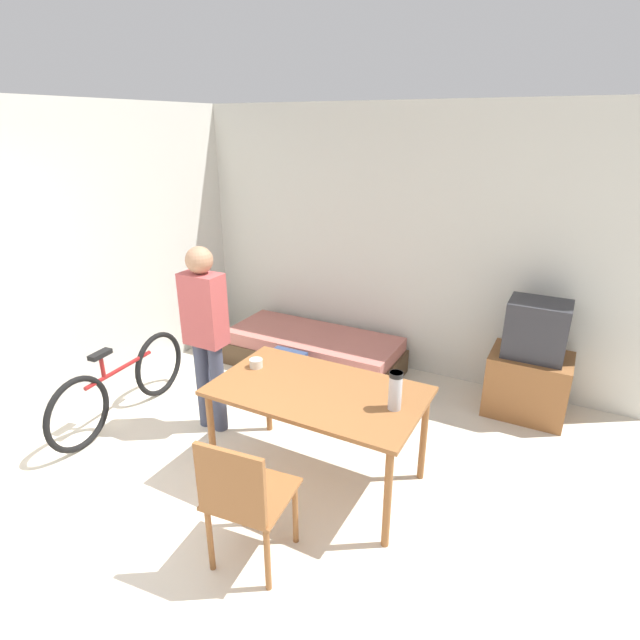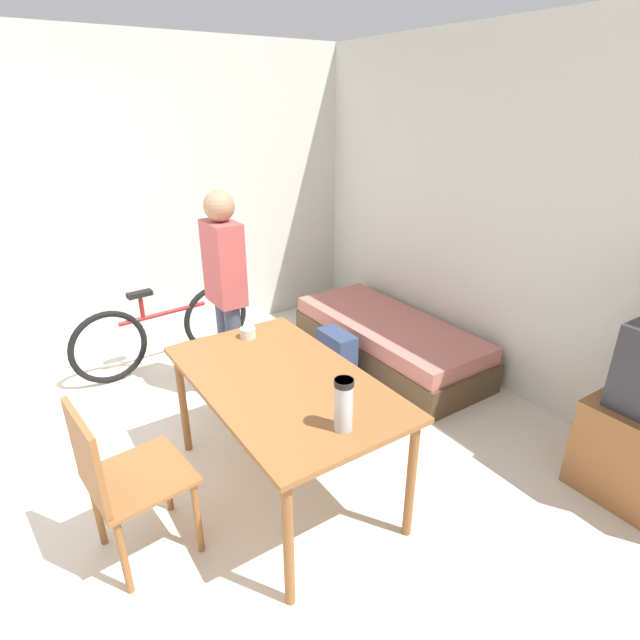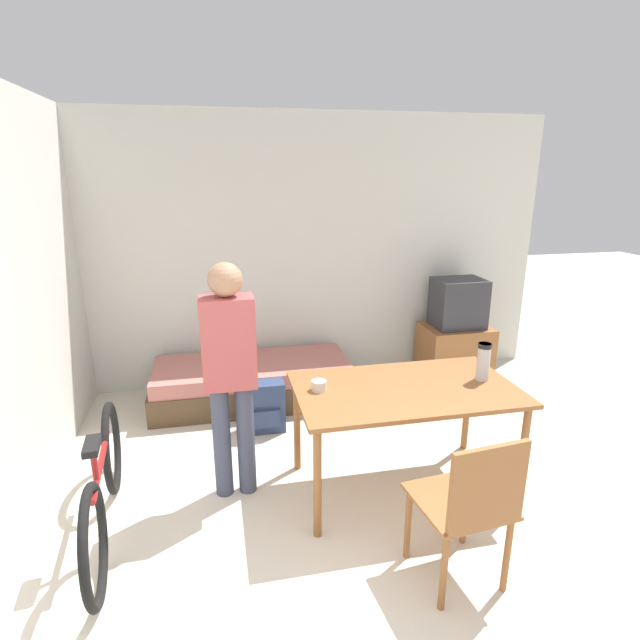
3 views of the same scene
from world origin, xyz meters
TOP-DOWN VIEW (x-y plane):
  - ground_plane at (0.00, 0.00)m, footprint 20.00×20.00m
  - wall_back at (0.00, 3.42)m, footprint 5.16×0.06m
  - wall_left at (-2.11, 1.69)m, footprint 0.06×4.39m
  - daybed at (-0.56, 2.92)m, footprint 1.89×0.79m
  - dining_table at (0.35, 1.32)m, footprint 1.48×0.86m
  - wooden_chair at (0.36, 0.41)m, footprint 0.50×0.50m
  - bicycle at (-1.58, 1.24)m, footprint 0.19×1.61m
  - person_standing at (-0.79, 1.51)m, footprint 0.34×0.22m
  - thermos_flask at (0.91, 1.33)m, footprint 0.09×0.09m
  - mate_bowl at (-0.23, 1.40)m, footprint 0.10×0.10m
  - backpack at (-0.51, 2.31)m, footprint 0.35×0.21m

SIDE VIEW (x-z plane):
  - ground_plane at x=0.00m, z-range 0.00..0.00m
  - daybed at x=-0.56m, z-range 0.00..0.39m
  - backpack at x=-0.51m, z-range 0.00..0.44m
  - bicycle at x=-1.58m, z-range -0.04..0.69m
  - wooden_chair at x=0.36m, z-range 0.07..0.99m
  - dining_table at x=0.35m, z-range 0.30..1.07m
  - mate_bowl at x=-0.23m, z-range 0.76..0.83m
  - thermos_flask at x=0.91m, z-range 0.78..1.04m
  - person_standing at x=-0.79m, z-range 0.13..1.75m
  - wall_back at x=0.00m, z-range 0.00..2.70m
  - wall_left at x=-2.11m, z-range 0.00..2.70m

